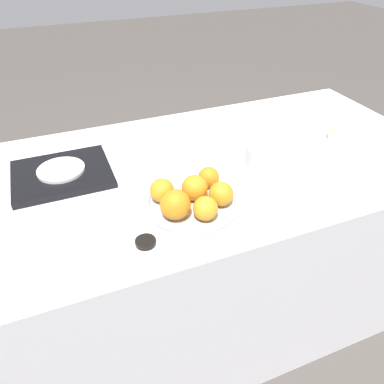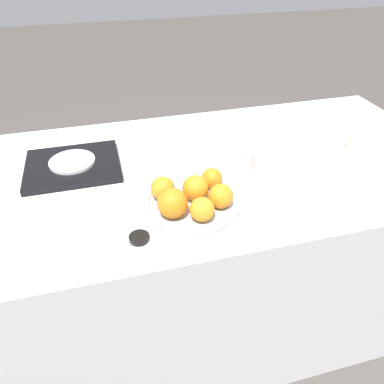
% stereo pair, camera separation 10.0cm
% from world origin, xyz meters
% --- Properties ---
extents(ground_plane, '(12.00, 12.00, 0.00)m').
position_xyz_m(ground_plane, '(0.00, 0.00, 0.00)').
color(ground_plane, '#4C4742').
extents(table, '(1.52, 0.81, 0.72)m').
position_xyz_m(table, '(0.00, 0.00, 0.36)').
color(table, white).
rests_on(table, ground_plane).
extents(fruit_platter, '(0.26, 0.26, 0.02)m').
position_xyz_m(fruit_platter, '(-0.19, -0.20, 0.73)').
color(fruit_platter, '#B2BCC6').
rests_on(fruit_platter, table).
extents(orange_0, '(0.07, 0.07, 0.07)m').
position_xyz_m(orange_0, '(-0.17, -0.18, 0.77)').
color(orange_0, orange).
rests_on(orange_0, fruit_platter).
extents(orange_1, '(0.06, 0.06, 0.06)m').
position_xyz_m(orange_1, '(-0.18, -0.27, 0.77)').
color(orange_1, orange).
rests_on(orange_1, fruit_platter).
extents(orange_2, '(0.07, 0.07, 0.07)m').
position_xyz_m(orange_2, '(-0.12, -0.23, 0.77)').
color(orange_2, orange).
rests_on(orange_2, fruit_platter).
extents(orange_3, '(0.06, 0.06, 0.06)m').
position_xyz_m(orange_3, '(-0.11, -0.14, 0.77)').
color(orange_3, orange).
rests_on(orange_3, fruit_platter).
extents(orange_4, '(0.08, 0.08, 0.08)m').
position_xyz_m(orange_4, '(-0.25, -0.24, 0.77)').
color(orange_4, orange).
rests_on(orange_4, fruit_platter).
extents(orange_5, '(0.07, 0.07, 0.07)m').
position_xyz_m(orange_5, '(-0.26, -0.16, 0.77)').
color(orange_5, orange).
rests_on(orange_5, fruit_platter).
extents(water_glass, '(0.07, 0.07, 0.13)m').
position_xyz_m(water_glass, '(0.03, -0.17, 0.78)').
color(water_glass, silver).
rests_on(water_glass, table).
extents(serving_tray, '(0.29, 0.25, 0.02)m').
position_xyz_m(serving_tray, '(-0.50, 0.10, 0.73)').
color(serving_tray, black).
rests_on(serving_tray, table).
extents(side_plate, '(0.14, 0.14, 0.01)m').
position_xyz_m(side_plate, '(-0.50, 0.10, 0.74)').
color(side_plate, white).
rests_on(side_plate, serving_tray).
extents(cup_0, '(0.08, 0.08, 0.07)m').
position_xyz_m(cup_0, '(0.25, 0.03, 0.75)').
color(cup_0, beige).
rests_on(cup_0, table).
extents(cup_1, '(0.09, 0.09, 0.07)m').
position_xyz_m(cup_1, '(0.45, -0.05, 0.75)').
color(cup_1, beige).
rests_on(cup_1, table).
extents(soy_dish, '(0.05, 0.05, 0.01)m').
position_xyz_m(soy_dish, '(-0.35, -0.29, 0.72)').
color(soy_dish, black).
rests_on(soy_dish, table).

